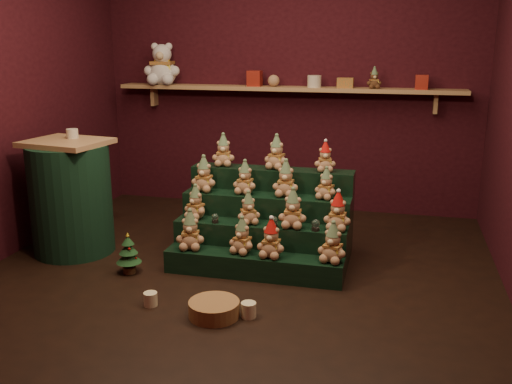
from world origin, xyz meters
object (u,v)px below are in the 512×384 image
(snow_globe_c, at_px, (316,225))
(white_bear, at_px, (162,58))
(mug_right, at_px, (249,310))
(brown_bear, at_px, (374,78))
(mini_christmas_tree, at_px, (129,253))
(mug_left, at_px, (151,299))
(side_table, at_px, (71,197))
(riser_tier_front, at_px, (253,265))
(snow_globe_a, at_px, (215,218))
(wicker_basket, at_px, (214,309))
(snow_globe_b, at_px, (274,222))

(snow_globe_c, height_order, white_bear, white_bear)
(snow_globe_c, bearing_deg, mug_right, -111.08)
(brown_bear, bearing_deg, mini_christmas_tree, -145.09)
(mug_left, bearing_deg, side_table, 142.59)
(riser_tier_front, relative_size, snow_globe_a, 18.40)
(side_table, height_order, mini_christmas_tree, side_table)
(riser_tier_front, relative_size, wicker_basket, 4.11)
(wicker_basket, bearing_deg, riser_tier_front, 83.04)
(side_table, bearing_deg, mini_christmas_tree, -17.39)
(side_table, bearing_deg, snow_globe_a, 8.62)
(snow_globe_b, height_order, snow_globe_c, same)
(mug_right, bearing_deg, riser_tier_front, 101.74)
(mug_right, bearing_deg, snow_globe_c, 68.92)
(mug_left, relative_size, white_bear, 0.17)
(snow_globe_b, xyz_separation_m, side_table, (-1.77, 0.00, 0.08))
(snow_globe_b, bearing_deg, mug_left, -129.68)
(mug_right, bearing_deg, snow_globe_a, 121.00)
(riser_tier_front, distance_m, white_bear, 2.79)
(snow_globe_a, xyz_separation_m, mini_christmas_tree, (-0.61, -0.33, -0.23))
(snow_globe_a, height_order, brown_bear, brown_bear)
(snow_globe_a, relative_size, snow_globe_b, 0.85)
(riser_tier_front, xyz_separation_m, brown_bear, (0.77, 1.83, 1.33))
(wicker_basket, xyz_separation_m, brown_bear, (0.85, 2.54, 1.37))
(snow_globe_c, distance_m, side_table, 2.10)
(snow_globe_b, height_order, mini_christmas_tree, snow_globe_b)
(snow_globe_a, height_order, snow_globe_b, snow_globe_b)
(brown_bear, bearing_deg, riser_tier_front, -126.89)
(snow_globe_b, distance_m, mug_right, 0.90)
(mini_christmas_tree, bearing_deg, snow_globe_c, 13.08)
(snow_globe_c, bearing_deg, mug_left, -140.92)
(snow_globe_a, xyz_separation_m, mug_right, (0.50, -0.82, -0.35))
(riser_tier_front, bearing_deg, snow_globe_a, 155.89)
(mug_left, distance_m, mug_right, 0.70)
(wicker_basket, bearing_deg, mug_left, 174.68)
(snow_globe_b, bearing_deg, wicker_basket, -103.59)
(snow_globe_a, height_order, mug_right, snow_globe_a)
(riser_tier_front, xyz_separation_m, mug_right, (0.14, -0.66, -0.04))
(snow_globe_c, bearing_deg, riser_tier_front, -160.67)
(mini_christmas_tree, distance_m, mug_right, 1.22)
(snow_globe_c, bearing_deg, snow_globe_b, 180.00)
(snow_globe_b, relative_size, side_table, 0.09)
(mug_right, bearing_deg, side_table, 155.16)
(mug_left, bearing_deg, snow_globe_c, 39.08)
(mug_left, bearing_deg, riser_tier_front, 49.87)
(mini_christmas_tree, height_order, white_bear, white_bear)
(mini_christmas_tree, height_order, mug_left, mini_christmas_tree)
(snow_globe_c, xyz_separation_m, white_bear, (-1.93, 1.67, 1.19))
(snow_globe_b, distance_m, mini_christmas_tree, 1.17)
(white_bear, bearing_deg, wicker_basket, -68.64)
(mug_right, distance_m, wicker_basket, 0.23)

